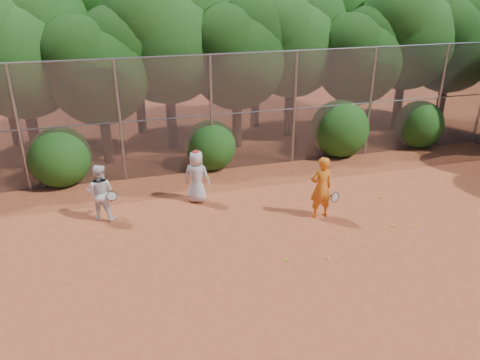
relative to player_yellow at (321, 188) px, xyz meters
name	(u,v)px	position (x,y,z in m)	size (l,w,h in m)	color
ground	(307,256)	(-1.16, -1.80, -0.90)	(80.00, 80.00, 0.00)	#A34424
fence_back	(237,112)	(-1.28, 4.20, 1.15)	(20.05, 0.09, 4.03)	gray
tree_1	(19,45)	(-8.10, 6.74, 3.26)	(4.64, 4.03, 6.35)	black
tree_2	(99,63)	(-5.61, 6.03, 2.68)	(3.99, 3.47, 5.47)	black
tree_3	(168,32)	(-3.10, 7.04, 3.49)	(4.89, 4.26, 6.70)	black
tree_4	(238,50)	(-0.60, 6.43, 2.85)	(4.19, 3.64, 5.73)	black
tree_5	(293,37)	(1.90, 7.23, 3.14)	(4.51, 3.92, 6.17)	black
tree_6	(360,53)	(4.39, 6.23, 2.56)	(3.86, 3.36, 5.29)	black
tree_7	(409,28)	(6.90, 6.84, 3.38)	(4.77, 4.14, 6.53)	black
tree_8	(453,39)	(8.90, 6.53, 2.91)	(4.25, 3.70, 5.82)	black
tree_10	(135,21)	(-4.09, 9.24, 3.72)	(5.15, 4.48, 7.06)	black
tree_11	(257,30)	(0.90, 8.84, 3.26)	(4.64, 4.03, 6.35)	black
tree_12	(347,18)	(5.41, 9.44, 3.61)	(5.02, 4.37, 6.88)	black
bush_0	(60,154)	(-7.16, 4.50, 0.10)	(2.00, 2.00, 2.00)	#174611
bush_1	(210,143)	(-2.16, 4.50, 0.00)	(1.80, 1.80, 1.80)	#174611
bush_2	(340,126)	(2.84, 4.50, 0.20)	(2.20, 2.20, 2.20)	#174611
bush_3	(420,122)	(6.34, 4.50, 0.05)	(1.90, 1.90, 1.90)	#174611
player_yellow	(321,188)	(0.00, 0.00, 0.00)	(0.84, 0.50, 1.81)	orange
player_teen	(197,176)	(-3.15, 1.93, -0.09)	(0.94, 0.84, 1.64)	silver
player_white	(100,192)	(-5.94, 1.57, -0.09)	(0.96, 0.88, 1.63)	white
ball_0	(379,197)	(2.28, 0.56, -0.87)	(0.07, 0.07, 0.07)	#CDE329
ball_1	(332,198)	(0.84, 0.91, -0.87)	(0.07, 0.07, 0.07)	#CDE329
ball_2	(328,258)	(-0.72, -2.09, -0.87)	(0.07, 0.07, 0.07)	#CDE329
ball_3	(416,227)	(2.28, -1.34, -0.87)	(0.07, 0.07, 0.07)	#CDE329
ball_4	(287,260)	(-1.73, -1.91, -0.87)	(0.07, 0.07, 0.07)	#CDE329
ball_5	(334,198)	(0.91, 0.87, -0.87)	(0.07, 0.07, 0.07)	#CDE329
ball_6	(392,226)	(1.67, -1.11, -0.87)	(0.07, 0.07, 0.07)	#CDE329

